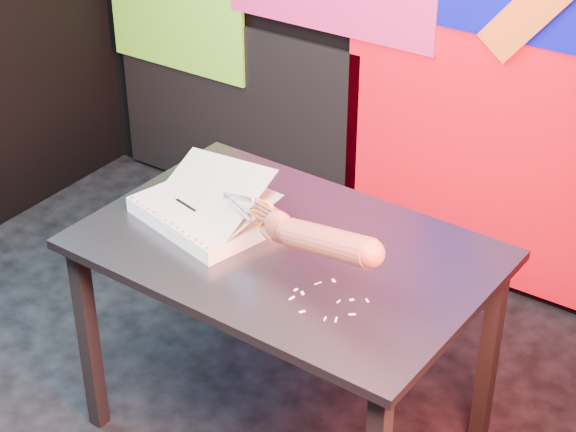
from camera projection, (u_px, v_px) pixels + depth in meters
The scene contains 7 objects.
room at pixel (113, 69), 2.48m from camera, with size 3.01×3.01×2.71m.
backdrop at pixel (397, 45), 3.69m from camera, with size 2.88×0.05×2.08m.
work_table at pixel (286, 270), 2.92m from camera, with size 1.23×0.84×0.75m.
printout_stack at pixel (206, 212), 2.98m from camera, with size 0.48×0.40×0.22m.
scissors at pixel (264, 218), 2.73m from camera, with size 0.23×0.06×0.13m.
hand_forearm at pixel (320, 240), 2.57m from camera, with size 0.46×0.15×0.17m.
paper_clippings at pixel (324, 300), 2.64m from camera, with size 0.20×0.19×0.00m.
Camera 1 is at (1.68, -1.66, 2.32)m, focal length 60.00 mm.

